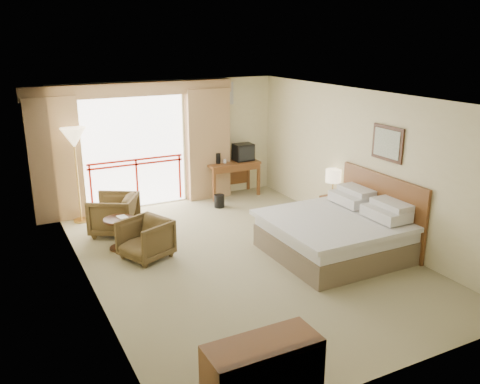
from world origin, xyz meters
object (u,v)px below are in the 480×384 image
table_lamp (333,176)px  floor_lamp (74,142)px  armchair_near (147,258)px  armchair_far (115,233)px  side_table (119,228)px  bed (337,233)px  wastebasket (219,201)px  nightstand (333,210)px  tv (243,152)px  desk (231,169)px  dresser (263,377)px

table_lamp → floor_lamp: (-4.49, 2.34, 0.69)m
armchair_near → table_lamp: bearing=66.4°
table_lamp → armchair_far: bearing=161.2°
side_table → bed: bearing=-30.4°
table_lamp → wastebasket: 2.60m
armchair_far → nightstand: bearing=101.3°
tv → floor_lamp: 3.85m
desk → nightstand: bearing=-69.7°
tv → side_table: size_ratio=0.78×
nightstand → side_table: size_ratio=0.95×
floor_lamp → dresser: (0.59, -6.40, -1.26)m
armchair_far → floor_lamp: 1.96m
nightstand → wastebasket: (-1.63, 1.90, -0.13)m
nightstand → table_lamp: (0.00, 0.05, 0.69)m
wastebasket → desk: bearing=48.3°
wastebasket → armchair_far: size_ratio=0.34×
desk → armchair_near: bearing=-138.8°
tv → wastebasket: tv is taller
nightstand → armchair_far: (-4.05, 1.43, -0.27)m
table_lamp → armchair_near: 3.97m
dresser → nightstand: bearing=42.9°
tv → armchair_far: (-3.35, -1.13, -1.01)m
floor_lamp → tv: bearing=2.5°
wastebasket → armchair_near: armchair_near is taller
bed → wastebasket: (-0.74, 3.17, -0.24)m
table_lamp → tv: size_ratio=1.22×
armchair_near → side_table: (-0.30, 0.58, 0.39)m
nightstand → armchair_far: size_ratio=0.65×
desk → tv: size_ratio=2.83×
desk → armchair_near: (-2.85, -2.55, -0.63)m
nightstand → armchair_near: size_ratio=0.71×
armchair_far → floor_lamp: floor_lamp is taller
bed → floor_lamp: floor_lamp is taller
dresser → tv: bearing=61.1°
floor_lamp → dresser: floor_lamp is taller
wastebasket → side_table: 2.83m
bed → table_lamp: size_ratio=3.95×
armchair_near → side_table: 0.76m
nightstand → wastebasket: nightstand is taller
floor_lamp → dresser: size_ratio=1.65×
nightstand → dresser: size_ratio=0.46×
bed → wastebasket: size_ratio=7.58×
table_lamp → wastebasket: bearing=131.3°
side_table → armchair_near: bearing=-62.8°
wastebasket → side_table: side_table is taller
tv → desk: bearing=148.5°
tv → nightstand: bearing=-94.9°
wastebasket → armchair_far: 2.47m
tv → side_table: (-3.45, -1.91, -0.62)m
table_lamp → desk: 2.77m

